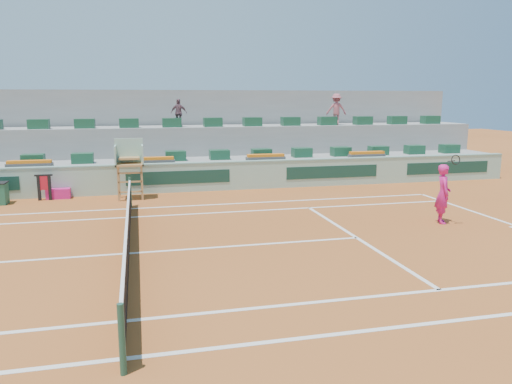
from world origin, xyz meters
TOP-DOWN VIEW (x-y plane):
  - ground at (0.00, 0.00)m, footprint 90.00×90.00m
  - seating_tier_lower at (0.00, 10.70)m, footprint 36.00×4.00m
  - seating_tier_upper at (0.00, 12.30)m, footprint 36.00×2.40m
  - stadium_back_wall at (0.00, 13.90)m, footprint 36.00×0.40m
  - player_bag at (-2.84, 8.11)m, footprint 0.92×0.41m
  - spectator_mid at (2.38, 11.95)m, footprint 0.86×0.57m
  - spectator_right at (10.49, 11.73)m, footprint 1.15×0.81m
  - court_lines at (0.00, 0.00)m, footprint 23.89×11.09m
  - tennis_net at (0.00, 0.00)m, footprint 0.10×11.97m
  - advertising_hoarding at (0.02, 8.50)m, footprint 36.00×0.34m
  - umpire_chair at (0.00, 7.50)m, footprint 1.10×0.90m
  - seat_row_lower at (0.00, 9.80)m, footprint 32.90×0.60m
  - seat_row_upper at (0.00, 11.70)m, footprint 32.90×0.60m
  - flower_planters at (-1.50, 9.00)m, footprint 26.80×0.36m
  - towel_rack at (-3.31, 7.90)m, footprint 0.67×0.11m
  - tennis_player at (9.84, 1.03)m, footprint 0.67×0.97m

SIDE VIEW (x-z plane):
  - ground at x=0.00m, z-range 0.00..0.00m
  - court_lines at x=0.00m, z-range 0.00..0.01m
  - player_bag at x=-2.84m, z-range 0.00..0.41m
  - tennis_net at x=0.00m, z-range -0.02..1.08m
  - seating_tier_lower at x=0.00m, z-range 0.00..1.20m
  - towel_rack at x=-3.31m, z-range 0.09..1.12m
  - advertising_hoarding at x=0.02m, z-range 0.00..1.26m
  - tennis_player at x=9.84m, z-range -0.18..2.10m
  - seating_tier_upper at x=0.00m, z-range 0.00..2.60m
  - flower_planters at x=-1.50m, z-range 1.19..1.47m
  - seat_row_lower at x=0.00m, z-range 1.20..1.64m
  - umpire_chair at x=0.00m, z-range 0.34..2.74m
  - stadium_back_wall at x=0.00m, z-range 0.00..4.40m
  - seat_row_upper at x=0.00m, z-range 2.60..3.04m
  - spectator_mid at x=2.38m, z-range 2.60..3.95m
  - spectator_right at x=10.49m, z-range 2.60..4.22m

